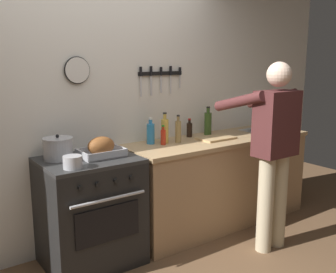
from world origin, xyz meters
The scene contains 14 objects.
wall_back centered at (0.00, 1.35, 1.30)m, with size 6.00×0.13×2.60m.
counter_block centered at (1.21, 0.99, 0.46)m, with size 2.03×0.65×0.90m.
stove centered at (-0.22, 0.99, 0.45)m, with size 0.76×0.67×0.90m.
person_cook centered at (1.20, 0.30, 0.95)m, with size 0.51×0.63×1.66m.
roasting_pan centered at (-0.11, 0.98, 0.97)m, with size 0.35×0.26×0.17m.
stock_pot centered at (-0.42, 1.11, 0.99)m, with size 0.24×0.24×0.20m.
saucepan centered at (-0.43, 0.79, 0.95)m, with size 0.14×0.14×0.09m.
cutting_board centered at (1.13, 0.95, 0.91)m, with size 0.36×0.24×0.02m, color tan.
bottle_dish_soap centered at (0.48, 1.15, 1.00)m, with size 0.07×0.07×0.24m.
bottle_soy_sauce centered at (0.98, 1.19, 0.98)m, with size 0.06×0.06×0.19m.
bottle_olive_oil centered at (1.21, 1.17, 1.02)m, with size 0.08×0.08×0.30m.
bottle_hot_sauce centered at (0.56, 1.05, 0.98)m, with size 0.05×0.05×0.18m.
bottle_cooking_oil centered at (0.61, 1.10, 1.02)m, with size 0.07×0.07×0.29m.
bottle_vinegar centered at (0.73, 1.05, 1.01)m, with size 0.06×0.06×0.26m.
Camera 1 is at (-1.48, -1.85, 1.69)m, focal length 41.92 mm.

